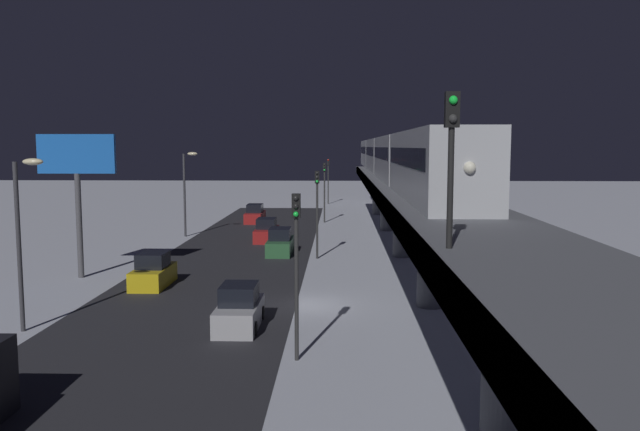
{
  "coord_description": "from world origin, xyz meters",
  "views": [
    {
      "loc": [
        -1.65,
        32.2,
        8.16
      ],
      "look_at": [
        0.04,
        -22.87,
        2.19
      ],
      "focal_mm": 35.89,
      "sensor_mm": 36.0,
      "label": 1
    }
  ],
  "objects_px": {
    "sedan_yellow": "(153,272)",
    "traffic_light_far": "(324,184)",
    "sedan_red": "(267,232)",
    "traffic_light_near": "(296,252)",
    "subway_train": "(390,155)",
    "sedan_green": "(280,243)",
    "traffic_light_mid": "(317,201)",
    "commercial_billboard": "(77,168)",
    "traffic_light_distant": "(328,174)",
    "rail_signal": "(451,142)",
    "sedan_red_2": "(255,215)",
    "sedan_silver": "(239,310)"
  },
  "relations": [
    {
      "from": "rail_signal",
      "to": "sedan_green",
      "type": "bearing_deg",
      "value": -76.93
    },
    {
      "from": "rail_signal",
      "to": "traffic_light_near",
      "type": "xyz_separation_m",
      "value": [
        4.46,
        -7.28,
        -4.06
      ]
    },
    {
      "from": "traffic_light_distant",
      "to": "sedan_red_2",
      "type": "bearing_deg",
      "value": 71.49
    },
    {
      "from": "sedan_silver",
      "to": "traffic_light_distant",
      "type": "height_order",
      "value": "traffic_light_distant"
    },
    {
      "from": "subway_train",
      "to": "rail_signal",
      "type": "distance_m",
      "value": 43.66
    },
    {
      "from": "sedan_silver",
      "to": "traffic_light_near",
      "type": "relative_size",
      "value": 0.67
    },
    {
      "from": "traffic_light_near",
      "to": "traffic_light_far",
      "type": "xyz_separation_m",
      "value": [
        0.0,
        -44.64,
        0.0
      ]
    },
    {
      "from": "sedan_green",
      "to": "traffic_light_mid",
      "type": "relative_size",
      "value": 0.74
    },
    {
      "from": "sedan_red",
      "to": "traffic_light_mid",
      "type": "distance_m",
      "value": 10.44
    },
    {
      "from": "rail_signal",
      "to": "sedan_red_2",
      "type": "relative_size",
      "value": 0.85
    },
    {
      "from": "sedan_green",
      "to": "sedan_yellow",
      "type": "bearing_deg",
      "value": -118.99
    },
    {
      "from": "traffic_light_mid",
      "to": "sedan_green",
      "type": "bearing_deg",
      "value": -35.71
    },
    {
      "from": "sedan_red",
      "to": "traffic_light_near",
      "type": "distance_m",
      "value": 31.54
    },
    {
      "from": "rail_signal",
      "to": "sedan_red",
      "type": "xyz_separation_m",
      "value": [
        9.16,
        -38.29,
        -7.46
      ]
    },
    {
      "from": "sedan_yellow",
      "to": "commercial_billboard",
      "type": "xyz_separation_m",
      "value": [
        5.21,
        -2.24,
        6.03
      ]
    },
    {
      "from": "sedan_silver",
      "to": "sedan_yellow",
      "type": "xyz_separation_m",
      "value": [
        6.4,
        -8.42,
        0.01
      ]
    },
    {
      "from": "sedan_red",
      "to": "traffic_light_distant",
      "type": "xyz_separation_m",
      "value": [
        -4.7,
        -35.96,
        3.4
      ]
    },
    {
      "from": "traffic_light_far",
      "to": "traffic_light_distant",
      "type": "height_order",
      "value": "same"
    },
    {
      "from": "sedan_red",
      "to": "sedan_red_2",
      "type": "relative_size",
      "value": 0.98
    },
    {
      "from": "commercial_billboard",
      "to": "sedan_green",
      "type": "bearing_deg",
      "value": -141.29
    },
    {
      "from": "rail_signal",
      "to": "sedan_red_2",
      "type": "bearing_deg",
      "value": -77.01
    },
    {
      "from": "subway_train",
      "to": "sedan_green",
      "type": "bearing_deg",
      "value": 52.41
    },
    {
      "from": "subway_train",
      "to": "commercial_billboard",
      "type": "xyz_separation_m",
      "value": [
        20.79,
        21.23,
        -0.48
      ]
    },
    {
      "from": "subway_train",
      "to": "rail_signal",
      "type": "bearing_deg",
      "value": 87.6
    },
    {
      "from": "sedan_red_2",
      "to": "traffic_light_far",
      "type": "relative_size",
      "value": 0.74
    },
    {
      "from": "subway_train",
      "to": "traffic_light_far",
      "type": "bearing_deg",
      "value": -52.91
    },
    {
      "from": "subway_train",
      "to": "sedan_red",
      "type": "bearing_deg",
      "value": 25.89
    },
    {
      "from": "sedan_yellow",
      "to": "traffic_light_mid",
      "type": "height_order",
      "value": "traffic_light_mid"
    },
    {
      "from": "traffic_light_near",
      "to": "commercial_billboard",
      "type": "bearing_deg",
      "value": -46.14
    },
    {
      "from": "traffic_light_mid",
      "to": "sedan_red_2",
      "type": "bearing_deg",
      "value": -71.36
    },
    {
      "from": "traffic_light_near",
      "to": "traffic_light_mid",
      "type": "relative_size",
      "value": 1.0
    },
    {
      "from": "subway_train",
      "to": "commercial_billboard",
      "type": "relative_size",
      "value": 8.32
    },
    {
      "from": "rail_signal",
      "to": "commercial_billboard",
      "type": "distance_m",
      "value": 29.37
    },
    {
      "from": "traffic_light_near",
      "to": "traffic_light_far",
      "type": "bearing_deg",
      "value": -90.0
    },
    {
      "from": "sedan_red_2",
      "to": "subway_train",
      "type": "bearing_deg",
      "value": 149.17
    },
    {
      "from": "traffic_light_mid",
      "to": "subway_train",
      "type": "bearing_deg",
      "value": -114.15
    },
    {
      "from": "sedan_green",
      "to": "sedan_red_2",
      "type": "xyz_separation_m",
      "value": [
        4.6,
        -20.15,
        -0.0
      ]
    },
    {
      "from": "traffic_light_mid",
      "to": "traffic_light_far",
      "type": "xyz_separation_m",
      "value": [
        0.0,
        -22.32,
        0.0
      ]
    },
    {
      "from": "sedan_yellow",
      "to": "traffic_light_near",
      "type": "distance_m",
      "value": 16.23
    },
    {
      "from": "sedan_green",
      "to": "traffic_light_mid",
      "type": "height_order",
      "value": "traffic_light_mid"
    },
    {
      "from": "sedan_silver",
      "to": "traffic_light_distant",
      "type": "bearing_deg",
      "value": 87.34
    },
    {
      "from": "sedan_yellow",
      "to": "traffic_light_far",
      "type": "height_order",
      "value": "traffic_light_far"
    },
    {
      "from": "subway_train",
      "to": "traffic_light_mid",
      "type": "relative_size",
      "value": 11.57
    },
    {
      "from": "sedan_silver",
      "to": "sedan_green",
      "type": "relative_size",
      "value": 0.91
    },
    {
      "from": "traffic_light_mid",
      "to": "traffic_light_near",
      "type": "bearing_deg",
      "value": 90.0
    },
    {
      "from": "traffic_light_distant",
      "to": "rail_signal",
      "type": "bearing_deg",
      "value": 93.44
    },
    {
      "from": "traffic_light_distant",
      "to": "commercial_billboard",
      "type": "bearing_deg",
      "value": 74.37
    },
    {
      "from": "subway_train",
      "to": "sedan_yellow",
      "type": "height_order",
      "value": "subway_train"
    },
    {
      "from": "subway_train",
      "to": "sedan_red",
      "type": "height_order",
      "value": "subway_train"
    },
    {
      "from": "traffic_light_far",
      "to": "traffic_light_mid",
      "type": "bearing_deg",
      "value": 90.0
    }
  ]
}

